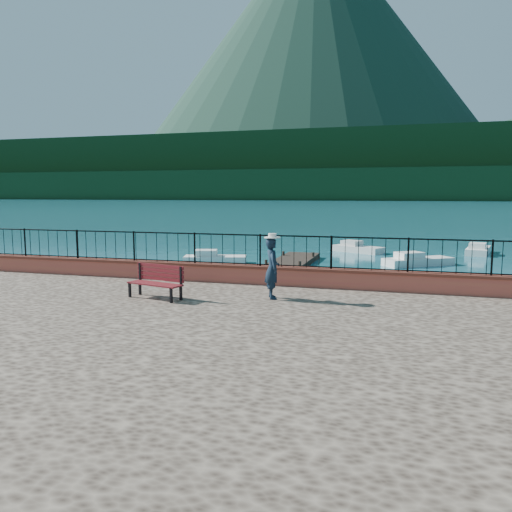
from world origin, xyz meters
The scene contains 17 objects.
ground centered at (0.00, 0.00, 0.00)m, with size 2000.00×2000.00×0.00m, color #19596B.
promenade centered at (0.00, -6.00, 0.60)m, with size 30.00×20.00×1.20m, color #332821.
parapet centered at (0.00, 3.70, 1.49)m, with size 28.00×0.46×0.58m, color #AB433D.
railing centered at (0.00, 3.70, 2.25)m, with size 27.00×0.05×0.95m, color black.
dock centered at (-2.00, 12.00, 0.15)m, with size 2.00×16.00×0.30m, color #2D231C.
far_forest centered at (0.00, 300.00, 9.00)m, with size 900.00×60.00×18.00m, color black.
foothills centered at (0.00, 360.00, 22.00)m, with size 900.00×120.00×44.00m, color black.
volcano centered at (-120.00, 700.00, 190.00)m, with size 560.00×560.00×380.00m, color #142D23.
park_bench centered at (-2.40, 0.83, 1.48)m, with size 1.70×0.91×0.90m.
person centered at (0.60, 1.72, 2.02)m, with size 0.60×0.39×1.64m, color black.
hat centered at (0.60, 1.72, 2.90)m, with size 0.44×0.44×0.12m, color white.
boat_0 centered at (-7.55, 8.42, 0.40)m, with size 4.27×1.30×0.80m, color silver.
boat_1 centered at (2.04, 9.86, 0.40)m, with size 3.86×1.30×0.80m, color silver.
boat_2 centered at (4.85, 18.07, 0.40)m, with size 4.00×1.30×0.80m, color silver.
boat_3 centered at (-6.41, 15.71, 0.40)m, with size 3.57×1.30×0.80m, color silver.
boat_4 centered at (1.07, 23.56, 0.40)m, with size 3.53×1.30×0.80m, color silver.
boat_5 centered at (8.87, 24.93, 0.40)m, with size 3.69×1.30×0.80m, color silver.
Camera 1 is at (3.90, -11.08, 4.01)m, focal length 35.00 mm.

